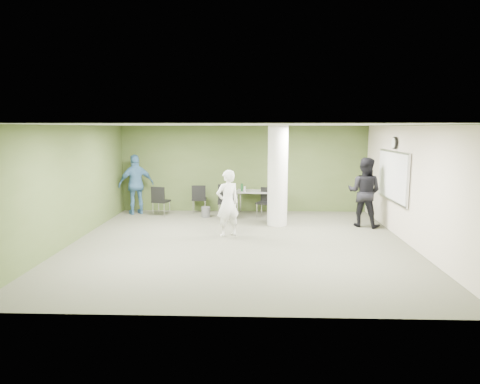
{
  "coord_description": "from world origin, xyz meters",
  "views": [
    {
      "loc": [
        0.36,
        -9.91,
        2.74
      ],
      "look_at": [
        -0.02,
        1.0,
        1.09
      ],
      "focal_mm": 32.0,
      "sensor_mm": 36.0,
      "label": 1
    }
  ],
  "objects_px": {
    "man_black": "(364,192)",
    "chair_back_left": "(160,199)",
    "folding_table": "(260,193)",
    "woman_white": "(228,203)",
    "man_blue": "(136,184)"
  },
  "relations": [
    {
      "from": "woman_white",
      "to": "man_black",
      "type": "relative_size",
      "value": 0.88
    },
    {
      "from": "folding_table",
      "to": "chair_back_left",
      "type": "xyz_separation_m",
      "value": [
        -3.12,
        -0.41,
        -0.15
      ]
    },
    {
      "from": "man_black",
      "to": "man_blue",
      "type": "distance_m",
      "value": 6.96
    },
    {
      "from": "folding_table",
      "to": "chair_back_left",
      "type": "bearing_deg",
      "value": -165.04
    },
    {
      "from": "folding_table",
      "to": "man_black",
      "type": "distance_m",
      "value": 3.28
    },
    {
      "from": "man_blue",
      "to": "folding_table",
      "type": "bearing_deg",
      "value": 151.73
    },
    {
      "from": "folding_table",
      "to": "woman_white",
      "type": "relative_size",
      "value": 0.97
    },
    {
      "from": "chair_back_left",
      "to": "man_blue",
      "type": "distance_m",
      "value": 0.96
    },
    {
      "from": "man_blue",
      "to": "woman_white",
      "type": "bearing_deg",
      "value": 109.02
    },
    {
      "from": "chair_back_left",
      "to": "man_blue",
      "type": "relative_size",
      "value": 0.49
    },
    {
      "from": "man_black",
      "to": "chair_back_left",
      "type": "bearing_deg",
      "value": 15.84
    },
    {
      "from": "man_black",
      "to": "man_blue",
      "type": "xyz_separation_m",
      "value": [
        -6.8,
        1.49,
        -0.01
      ]
    },
    {
      "from": "chair_back_left",
      "to": "woman_white",
      "type": "height_order",
      "value": "woman_white"
    },
    {
      "from": "chair_back_left",
      "to": "man_blue",
      "type": "height_order",
      "value": "man_blue"
    },
    {
      "from": "chair_back_left",
      "to": "man_black",
      "type": "relative_size",
      "value": 0.49
    }
  ]
}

